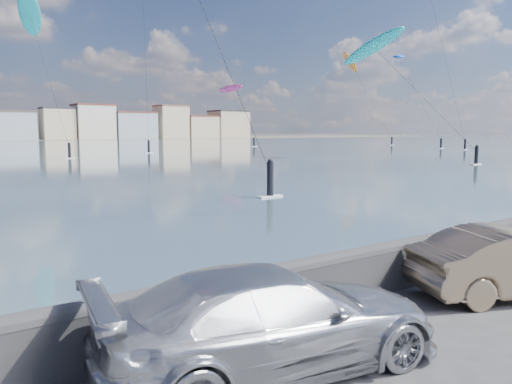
# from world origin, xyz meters

# --- Properties ---
(seawall) EXTENTS (400.00, 0.36, 1.08)m
(seawall) POSITION_xyz_m (0.00, 2.70, 0.58)
(seawall) COLOR #28282B
(seawall) RESTS_ON ground
(car_silver) EXTENTS (5.42, 2.89, 1.50)m
(car_silver) POSITION_xyz_m (-0.62, 1.28, 0.75)
(car_silver) COLOR #BCBDC2
(car_silver) RESTS_ON ground
(kitesurfer_0) EXTENTS (3.39, 14.42, 13.93)m
(kitesurfer_0) POSITION_xyz_m (55.81, 91.65, 12.47)
(kitesurfer_0) COLOR #E5338C
(kitesurfer_0) RESTS_ON ground
(kitesurfer_4) EXTENTS (3.73, 19.87, 16.04)m
(kitesurfer_4) POSITION_xyz_m (43.29, 38.93, 13.52)
(kitesurfer_4) COLOR #19BFBF
(kitesurfer_4) RESTS_ON ground
(kitesurfer_5) EXTENTS (5.37, 16.31, 21.62)m
(kitesurfer_5) POSITION_xyz_m (10.20, 69.86, 18.82)
(kitesurfer_5) COLOR #19BFBF
(kitesurfer_5) RESTS_ON ground
(kitesurfer_10) EXTENTS (7.50, 16.80, 19.83)m
(kitesurfer_10) POSITION_xyz_m (81.57, 66.32, 18.49)
(kitesurfer_10) COLOR blue
(kitesurfer_10) RESTS_ON ground
(kitesurfer_16) EXTENTS (8.36, 15.21, 22.53)m
(kitesurfer_16) POSITION_xyz_m (85.65, 84.18, 19.57)
(kitesurfer_16) COLOR orange
(kitesurfer_16) RESTS_ON ground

